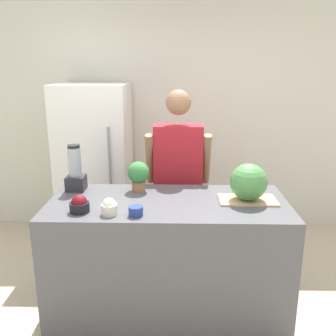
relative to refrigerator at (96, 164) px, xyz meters
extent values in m
cube|color=silver|center=(0.83, 0.42, 0.43)|extent=(8.00, 0.06, 2.60)
cube|color=#4C4C51|center=(0.83, -1.32, -0.40)|extent=(1.81, 0.81, 0.94)
cube|color=white|center=(0.00, 0.00, 0.00)|extent=(0.75, 0.74, 1.74)
cylinder|color=gray|center=(0.22, -0.38, 0.17)|extent=(0.02, 0.02, 0.61)
cube|color=#333338|center=(0.91, -0.66, -0.46)|extent=(0.33, 0.18, 0.83)
cube|color=#B21E28|center=(0.91, -0.66, 0.25)|extent=(0.44, 0.22, 0.59)
sphere|color=#936B4C|center=(0.91, -0.66, 0.74)|extent=(0.22, 0.22, 0.22)
cylinder|color=#936B4C|center=(0.65, -0.70, 0.24)|extent=(0.07, 0.24, 0.49)
cylinder|color=#936B4C|center=(1.16, -0.70, 0.24)|extent=(0.07, 0.24, 0.49)
cube|color=tan|center=(1.43, -1.29, 0.08)|extent=(0.43, 0.25, 0.01)
sphere|color=#4C8C47|center=(1.43, -1.30, 0.22)|extent=(0.28, 0.28, 0.28)
cylinder|color=black|center=(0.22, -1.54, 0.10)|extent=(0.14, 0.14, 0.07)
sphere|color=maroon|center=(0.22, -1.54, 0.14)|extent=(0.11, 0.11, 0.11)
cylinder|color=beige|center=(0.43, -1.58, 0.10)|extent=(0.11, 0.11, 0.07)
sphere|color=white|center=(0.43, -1.58, 0.14)|extent=(0.09, 0.09, 0.09)
cylinder|color=navy|center=(0.62, -1.60, 0.10)|extent=(0.10, 0.10, 0.07)
cube|color=#28282D|center=(0.07, -1.07, 0.13)|extent=(0.15, 0.15, 0.12)
cylinder|color=#99A3AD|center=(0.07, -1.07, 0.31)|extent=(0.10, 0.10, 0.23)
cylinder|color=black|center=(0.07, -1.07, 0.43)|extent=(0.10, 0.10, 0.02)
cylinder|color=#996647|center=(0.59, -1.08, 0.11)|extent=(0.11, 0.11, 0.08)
sphere|color=#387F3D|center=(0.59, -1.08, 0.22)|extent=(0.18, 0.18, 0.18)
camera|label=1|loc=(0.89, -3.97, 1.07)|focal=40.00mm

